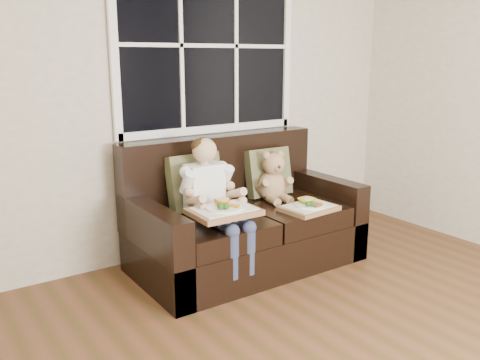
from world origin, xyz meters
TOP-DOWN VIEW (x-y plane):
  - window_back at (0.36, 2.48)m, footprint 1.62×0.04m
  - loveseat at (0.36, 2.02)m, footprint 1.70×0.92m
  - pillow_left at (0.04, 2.17)m, footprint 0.42×0.19m
  - pillow_right at (0.73, 2.17)m, footprint 0.39×0.19m
  - child at (0.02, 1.90)m, footprint 0.38×0.60m
  - teddy_bear at (0.68, 2.04)m, footprint 0.27×0.33m
  - tray_left at (-0.02, 1.67)m, footprint 0.44×0.34m
  - tray_right at (0.72, 1.65)m, footprint 0.42×0.33m

SIDE VIEW (x-z plane):
  - loveseat at x=0.36m, z-range -0.17..0.79m
  - tray_right at x=0.72m, z-range 0.43..0.52m
  - tray_left at x=-0.02m, z-range 0.53..0.63m
  - teddy_bear at x=0.68m, z-range 0.41..0.82m
  - pillow_right at x=0.73m, z-range 0.44..0.84m
  - child at x=0.02m, z-range 0.21..1.08m
  - pillow_left at x=0.04m, z-range 0.44..0.87m
  - window_back at x=0.36m, z-range 0.96..2.33m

